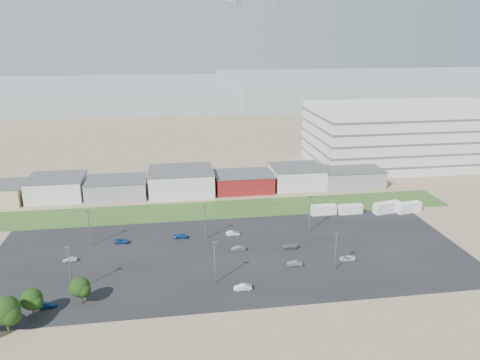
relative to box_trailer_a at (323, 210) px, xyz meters
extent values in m
plane|color=#91775C|center=(-36.72, -43.12, -1.49)|extent=(700.00, 700.00, 0.00)
cube|color=black|center=(-31.72, -23.12, -1.48)|extent=(120.00, 50.00, 0.01)
cube|color=#2B4C1C|center=(-36.72, 8.88, -1.48)|extent=(160.00, 16.00, 0.02)
cube|color=silver|center=(53.28, 51.88, 11.01)|extent=(80.00, 40.00, 25.00)
imported|color=silver|center=(-3.86, -30.55, -0.93)|extent=(4.03, 1.89, 1.12)
imported|color=#595B5E|center=(-17.42, -31.15, -0.86)|extent=(3.84, 1.46, 1.25)
imported|color=silver|center=(-71.71, -20.74, -0.90)|extent=(3.60, 1.85, 1.17)
imported|color=navy|center=(-44.08, -11.00, -0.89)|extent=(4.21, 1.89, 1.20)
imported|color=#A5A5AA|center=(-29.67, -20.95, -0.88)|extent=(3.70, 1.35, 1.21)
imported|color=navy|center=(-59.87, -11.81, -0.92)|extent=(4.24, 2.34, 1.12)
imported|color=navy|center=(-72.39, -41.01, -0.94)|extent=(3.90, 1.89, 1.09)
imported|color=silver|center=(-29.85, -11.34, -0.86)|extent=(3.83, 1.45, 1.25)
imported|color=#A5A5AA|center=(-16.19, -21.76, -0.89)|extent=(4.19, 1.97, 1.18)
imported|color=silver|center=(-31.65, -40.27, -0.83)|extent=(3.97, 1.39, 1.31)
camera|label=1|loc=(-45.95, -129.58, 52.54)|focal=35.00mm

